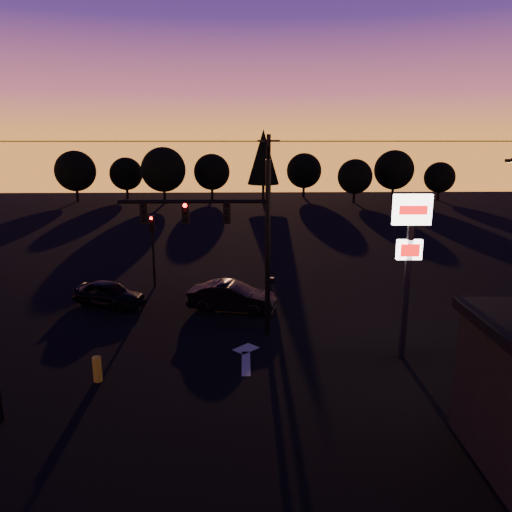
{
  "coord_description": "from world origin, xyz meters",
  "views": [
    {
      "loc": [
        0.47,
        -17.59,
        9.14
      ],
      "look_at": [
        1.0,
        5.0,
        3.5
      ],
      "focal_mm": 35.0,
      "sensor_mm": 36.0,
      "label": 1
    }
  ],
  "objects_px": {
    "car_left": "(109,294)",
    "traffic_signal_mast": "(232,230)",
    "car_mid": "(232,297)",
    "bollard": "(97,369)",
    "pylon_sign": "(410,242)",
    "secondary_signal": "(153,241)"
  },
  "relations": [
    {
      "from": "bollard",
      "to": "traffic_signal_mast",
      "type": "bearing_deg",
      "value": 41.01
    },
    {
      "from": "secondary_signal",
      "to": "bollard",
      "type": "distance_m",
      "value": 12.07
    },
    {
      "from": "car_left",
      "to": "car_mid",
      "type": "height_order",
      "value": "car_mid"
    },
    {
      "from": "traffic_signal_mast",
      "to": "car_left",
      "type": "height_order",
      "value": "traffic_signal_mast"
    },
    {
      "from": "pylon_sign",
      "to": "secondary_signal",
      "type": "bearing_deg",
      "value": 140.23
    },
    {
      "from": "secondary_signal",
      "to": "car_mid",
      "type": "distance_m",
      "value": 6.75
    },
    {
      "from": "car_left",
      "to": "car_mid",
      "type": "relative_size",
      "value": 0.88
    },
    {
      "from": "car_left",
      "to": "traffic_signal_mast",
      "type": "bearing_deg",
      "value": -96.96
    },
    {
      "from": "car_left",
      "to": "car_mid",
      "type": "xyz_separation_m",
      "value": [
        6.64,
        -0.89,
        0.07
      ]
    },
    {
      "from": "traffic_signal_mast",
      "to": "bollard",
      "type": "xyz_separation_m",
      "value": [
        -4.99,
        -4.34,
        -4.45
      ]
    },
    {
      "from": "traffic_signal_mast",
      "to": "pylon_sign",
      "type": "bearing_deg",
      "value": -19.36
    },
    {
      "from": "secondary_signal",
      "to": "car_left",
      "type": "relative_size",
      "value": 1.08
    },
    {
      "from": "pylon_sign",
      "to": "bollard",
      "type": "relative_size",
      "value": 6.93
    },
    {
      "from": "bollard",
      "to": "car_left",
      "type": "xyz_separation_m",
      "value": [
        -1.76,
        8.46,
        0.19
      ]
    },
    {
      "from": "pylon_sign",
      "to": "traffic_signal_mast",
      "type": "bearing_deg",
      "value": 160.64
    },
    {
      "from": "pylon_sign",
      "to": "car_mid",
      "type": "bearing_deg",
      "value": 141.54
    },
    {
      "from": "pylon_sign",
      "to": "car_mid",
      "type": "height_order",
      "value": "pylon_sign"
    },
    {
      "from": "car_mid",
      "to": "bollard",
      "type": "bearing_deg",
      "value": 160.14
    },
    {
      "from": "bollard",
      "to": "car_mid",
      "type": "distance_m",
      "value": 9.01
    },
    {
      "from": "pylon_sign",
      "to": "car_left",
      "type": "bearing_deg",
      "value": 154.47
    },
    {
      "from": "bollard",
      "to": "car_mid",
      "type": "height_order",
      "value": "car_mid"
    },
    {
      "from": "traffic_signal_mast",
      "to": "secondary_signal",
      "type": "height_order",
      "value": "traffic_signal_mast"
    }
  ]
}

